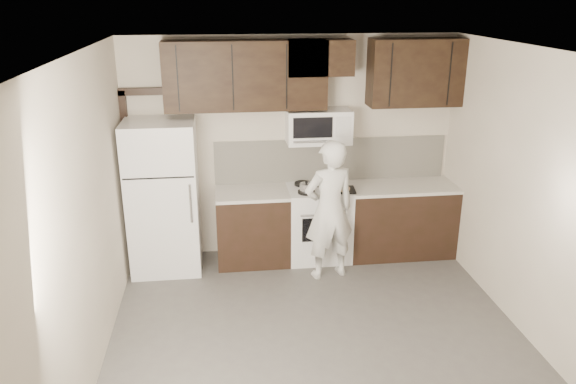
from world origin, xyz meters
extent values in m
plane|color=#504D4B|center=(0.00, 0.00, 0.00)|extent=(4.50, 4.50, 0.00)
plane|color=#BAAF9E|center=(0.00, 2.25, 1.35)|extent=(4.00, 0.00, 4.00)
plane|color=white|center=(0.00, 0.00, 2.70)|extent=(4.50, 4.50, 0.00)
cube|color=black|center=(-0.52, 1.94, 0.43)|extent=(0.87, 0.62, 0.87)
cube|color=black|center=(1.34, 1.94, 0.43)|extent=(1.32, 0.62, 0.87)
cube|color=silver|center=(-0.52, 1.94, 0.89)|extent=(0.87, 0.64, 0.04)
cube|color=silver|center=(1.34, 1.94, 0.89)|extent=(1.32, 0.64, 0.04)
cube|color=white|center=(0.30, 1.94, 0.45)|extent=(0.76, 0.62, 0.89)
cube|color=white|center=(0.30, 1.94, 0.90)|extent=(0.76, 0.62, 0.02)
cube|color=black|center=(0.30, 1.63, 0.50)|extent=(0.50, 0.01, 0.30)
cylinder|color=silver|center=(0.30, 1.60, 0.70)|extent=(0.55, 0.02, 0.02)
cylinder|color=black|center=(0.12, 1.79, 0.93)|extent=(0.20, 0.20, 0.03)
cylinder|color=black|center=(0.48, 1.79, 0.93)|extent=(0.20, 0.20, 0.03)
cylinder|color=black|center=(0.12, 2.09, 0.93)|extent=(0.20, 0.20, 0.03)
cylinder|color=black|center=(0.48, 2.09, 0.93)|extent=(0.20, 0.20, 0.03)
cube|color=silver|center=(0.50, 2.24, 1.18)|extent=(2.90, 0.02, 0.54)
cube|color=black|center=(-0.55, 2.08, 2.26)|extent=(1.85, 0.35, 0.78)
cube|color=black|center=(1.45, 2.08, 2.26)|extent=(1.10, 0.35, 0.78)
cube|color=black|center=(0.30, 2.08, 2.45)|extent=(0.76, 0.35, 0.40)
cube|color=white|center=(0.30, 2.06, 1.65)|extent=(0.76, 0.38, 0.40)
cube|color=black|center=(0.20, 1.86, 1.68)|extent=(0.46, 0.01, 0.24)
cube|color=silver|center=(0.56, 1.86, 1.68)|extent=(0.18, 0.01, 0.24)
cylinder|color=silver|center=(0.20, 1.84, 1.52)|extent=(0.46, 0.02, 0.02)
cube|color=white|center=(-1.55, 1.89, 0.90)|extent=(0.80, 0.72, 1.80)
cube|color=black|center=(-1.55, 1.53, 1.25)|extent=(0.77, 0.01, 0.02)
cylinder|color=silver|center=(-1.22, 1.50, 0.95)|extent=(0.03, 0.03, 0.45)
cube|color=black|center=(-1.96, 2.21, 1.05)|extent=(0.08, 0.08, 2.10)
cube|color=black|center=(-1.75, 2.21, 2.08)|extent=(0.50, 0.08, 0.08)
cylinder|color=silver|center=(0.12, 1.79, 0.97)|extent=(0.16, 0.16, 0.12)
sphere|color=black|center=(0.12, 1.79, 1.04)|extent=(0.03, 0.03, 0.03)
cylinder|color=black|center=(0.24, 1.79, 0.99)|extent=(0.15, 0.02, 0.02)
cube|color=black|center=(0.53, 1.83, 0.92)|extent=(0.38, 0.30, 0.02)
cylinder|color=#CAAF87|center=(0.53, 1.83, 0.94)|extent=(0.26, 0.26, 0.02)
imported|color=white|center=(0.33, 1.43, 0.82)|extent=(0.68, 0.52, 1.64)
camera|label=1|loc=(-0.86, -4.38, 3.16)|focal=35.00mm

